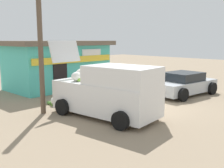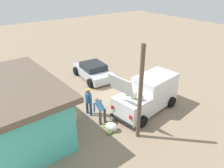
{
  "view_description": "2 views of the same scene",
  "coord_description": "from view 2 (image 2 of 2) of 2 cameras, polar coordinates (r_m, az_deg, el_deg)",
  "views": [
    {
      "loc": [
        -9.53,
        -7.8,
        2.98
      ],
      "look_at": [
        -0.66,
        1.4,
        0.82
      ],
      "focal_mm": 42.16,
      "sensor_mm": 36.0,
      "label": 1
    },
    {
      "loc": [
        -10.54,
        7.91,
        7.33
      ],
      "look_at": [
        -0.65,
        0.59,
        1.2
      ],
      "focal_mm": 34.5,
      "sensor_mm": 36.0,
      "label": 2
    }
  ],
  "objects": [
    {
      "name": "delivery_van",
      "position": [
        13.13,
        9.5,
        -2.69
      ],
      "size": [
        2.54,
        4.72,
        2.94
      ],
      "color": "white",
      "rests_on": "ground_plane"
    },
    {
      "name": "vendor_standing",
      "position": [
        12.51,
        -6.23,
        -4.3
      ],
      "size": [
        0.57,
        0.38,
        1.67
      ],
      "color": "navy",
      "rests_on": "ground_plane"
    },
    {
      "name": "ground_plane",
      "position": [
        15.08,
        0.35,
        -2.59
      ],
      "size": [
        60.0,
        60.0,
        0.0
      ],
      "primitive_type": "plane",
      "color": "gray"
    },
    {
      "name": "storefront_bar",
      "position": [
        11.67,
        -24.0,
        -6.06
      ],
      "size": [
        6.63,
        4.21,
        2.92
      ],
      "color": "#4CC6B7",
      "rests_on": "ground_plane"
    },
    {
      "name": "utility_pole",
      "position": [
        10.08,
        7.49,
        -2.81
      ],
      "size": [
        0.2,
        0.2,
        4.86
      ],
      "primitive_type": "cylinder",
      "color": "brown",
      "rests_on": "ground_plane"
    },
    {
      "name": "paint_bucket",
      "position": [
        14.3,
        -15.08,
        -4.61
      ],
      "size": [
        0.33,
        0.33,
        0.32
      ],
      "primitive_type": "cylinder",
      "color": "#BF3F33",
      "rests_on": "ground_plane"
    },
    {
      "name": "customer_bending",
      "position": [
        11.88,
        -3.14,
        -6.53
      ],
      "size": [
        0.72,
        0.58,
        1.43
      ],
      "color": "#4C4C51",
      "rests_on": "ground_plane"
    },
    {
      "name": "parked_sedan",
      "position": [
        17.27,
        -4.94,
        3.45
      ],
      "size": [
        4.06,
        2.44,
        1.24
      ],
      "color": "#B2B7BC",
      "rests_on": "ground_plane"
    },
    {
      "name": "unloaded_banana_pile",
      "position": [
        11.6,
        -0.18,
        -11.36
      ],
      "size": [
        0.96,
        0.84,
        0.45
      ],
      "color": "silver",
      "rests_on": "ground_plane"
    }
  ]
}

